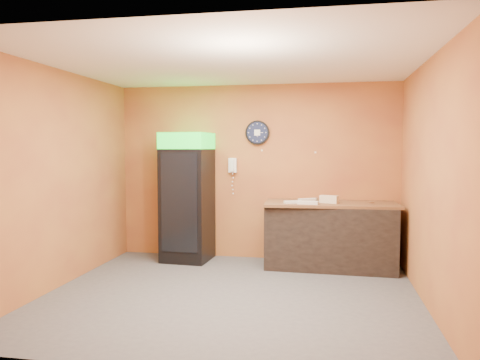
# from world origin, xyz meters

# --- Properties ---
(floor) EXTENTS (4.50, 4.50, 0.00)m
(floor) POSITION_xyz_m (0.00, 0.00, 0.00)
(floor) COLOR #47474C
(floor) RESTS_ON ground
(back_wall) EXTENTS (4.50, 0.02, 2.80)m
(back_wall) POSITION_xyz_m (0.00, 2.00, 1.40)
(back_wall) COLOR #B87433
(back_wall) RESTS_ON floor
(left_wall) EXTENTS (0.02, 4.00, 2.80)m
(left_wall) POSITION_xyz_m (-2.25, 0.00, 1.40)
(left_wall) COLOR #B87433
(left_wall) RESTS_ON floor
(right_wall) EXTENTS (0.02, 4.00, 2.80)m
(right_wall) POSITION_xyz_m (2.25, 0.00, 1.40)
(right_wall) COLOR #B87433
(right_wall) RESTS_ON floor
(ceiling) EXTENTS (4.50, 4.00, 0.02)m
(ceiling) POSITION_xyz_m (0.00, 0.00, 2.80)
(ceiling) COLOR white
(ceiling) RESTS_ON back_wall
(beverage_cooler) EXTENTS (0.75, 0.76, 2.03)m
(beverage_cooler) POSITION_xyz_m (-1.04, 1.60, 0.99)
(beverage_cooler) COLOR black
(beverage_cooler) RESTS_ON floor
(prep_counter) EXTENTS (1.91, 0.89, 0.94)m
(prep_counter) POSITION_xyz_m (1.20, 1.58, 0.47)
(prep_counter) COLOR black
(prep_counter) RESTS_ON floor
(wall_clock) EXTENTS (0.39, 0.06, 0.39)m
(wall_clock) POSITION_xyz_m (0.03, 1.97, 2.03)
(wall_clock) COLOR black
(wall_clock) RESTS_ON back_wall
(wall_phone) EXTENTS (0.13, 0.11, 0.23)m
(wall_phone) POSITION_xyz_m (-0.37, 1.95, 1.51)
(wall_phone) COLOR white
(wall_phone) RESTS_ON back_wall
(butcher_paper) EXTENTS (1.98, 0.95, 0.04)m
(butcher_paper) POSITION_xyz_m (1.20, 1.58, 0.96)
(butcher_paper) COLOR brown
(butcher_paper) RESTS_ON prep_counter
(sub_roll_stack) EXTENTS (0.28, 0.19, 0.11)m
(sub_roll_stack) POSITION_xyz_m (1.17, 1.48, 1.04)
(sub_roll_stack) COLOR beige
(sub_roll_stack) RESTS_ON butcher_paper
(wrapped_sandwich_left) EXTENTS (0.27, 0.19, 0.04)m
(wrapped_sandwich_left) POSITION_xyz_m (0.64, 1.37, 1.00)
(wrapped_sandwich_left) COLOR silver
(wrapped_sandwich_left) RESTS_ON butcher_paper
(wrapped_sandwich_mid) EXTENTS (0.31, 0.15, 0.04)m
(wrapped_sandwich_mid) POSITION_xyz_m (0.87, 1.30, 1.00)
(wrapped_sandwich_mid) COLOR silver
(wrapped_sandwich_mid) RESTS_ON butcher_paper
(wrapped_sandwich_right) EXTENTS (0.30, 0.25, 0.04)m
(wrapped_sandwich_right) POSITION_xyz_m (0.85, 1.68, 1.00)
(wrapped_sandwich_right) COLOR silver
(wrapped_sandwich_right) RESTS_ON butcher_paper
(kitchen_tool) EXTENTS (0.06, 0.06, 0.06)m
(kitchen_tool) POSITION_xyz_m (0.98, 1.71, 1.01)
(kitchen_tool) COLOR silver
(kitchen_tool) RESTS_ON butcher_paper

